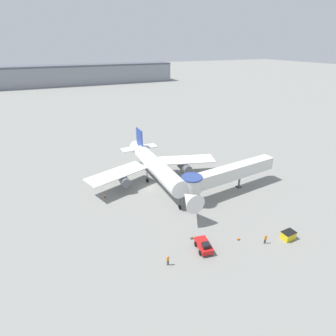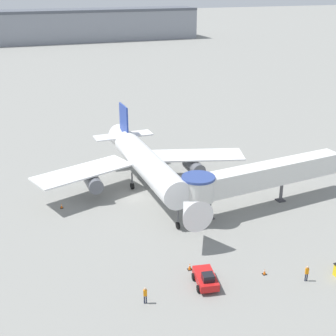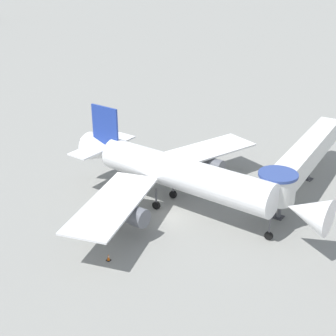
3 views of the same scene
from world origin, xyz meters
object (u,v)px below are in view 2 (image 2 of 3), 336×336
traffic_cone_apron_front (265,272)px  traffic_cone_near_nose (190,267)px  traffic_cone_port_wing (61,206)px  ground_crew_marshaller (307,272)px  pushback_tug_red (206,279)px  main_airplane (147,165)px  jet_bridge (254,177)px  ground_crew_wing_walker (145,294)px

traffic_cone_apron_front → traffic_cone_near_nose: bearing=153.6°
traffic_cone_port_wing → ground_crew_marshaller: ground_crew_marshaller is taller
traffic_cone_port_wing → traffic_cone_apron_front: bearing=-51.9°
ground_crew_marshaller → pushback_tug_red: bearing=3.1°
main_airplane → jet_bridge: bearing=-40.2°
traffic_cone_port_wing → ground_crew_marshaller: size_ratio=0.39×
main_airplane → jet_bridge: 14.89m
jet_bridge → traffic_cone_near_nose: jet_bridge is taller
ground_crew_marshaller → ground_crew_wing_walker: (-16.25, 2.22, 0.01)m
ground_crew_marshaller → ground_crew_wing_walker: bearing=11.4°
pushback_tug_red → ground_crew_wing_walker: pushback_tug_red is taller
pushback_tug_red → traffic_cone_port_wing: (-11.02, 21.87, -0.47)m
jet_bridge → ground_crew_wing_walker: jet_bridge is taller
pushback_tug_red → traffic_cone_near_nose: pushback_tug_red is taller
pushback_tug_red → traffic_cone_apron_front: bearing=5.8°
ground_crew_marshaller → main_airplane: bearing=-52.2°
pushback_tug_red → ground_crew_wing_walker: size_ratio=2.23×
main_airplane → traffic_cone_apron_front: bearing=-78.7°
ground_crew_marshaller → ground_crew_wing_walker: 16.40m
jet_bridge → traffic_cone_near_nose: 17.31m
traffic_cone_near_nose → main_airplane: bearing=85.2°
traffic_cone_port_wing → ground_crew_wing_walker: (4.56, -22.47, 0.69)m
pushback_tug_red → ground_crew_marshaller: 10.18m
ground_crew_marshaller → traffic_cone_apron_front: bearing=-16.7°
main_airplane → traffic_cone_near_nose: bearing=-96.3°
main_airplane → traffic_cone_apron_front: (5.26, -23.07, -3.95)m
traffic_cone_near_nose → ground_crew_wing_walker: ground_crew_wing_walker is taller
jet_bridge → pushback_tug_red: 18.87m
traffic_cone_apron_front → traffic_cone_port_wing: bearing=128.1°
ground_crew_marshaller → ground_crew_wing_walker: ground_crew_wing_walker is taller
pushback_tug_red → traffic_cone_near_nose: 3.08m
jet_bridge → ground_crew_marshaller: (-3.04, -16.19, -3.41)m
pushback_tug_red → traffic_cone_near_nose: (-0.46, 3.02, -0.42)m
ground_crew_wing_walker → main_airplane: bearing=-97.2°
traffic_cone_apron_front → ground_crew_marshaller: size_ratio=0.38×
pushback_tug_red → main_airplane: bearing=96.4°
jet_bridge → traffic_cone_apron_front: (-6.37, -13.77, -4.10)m
traffic_cone_port_wing → jet_bridge: bearing=-19.6°
ground_crew_wing_walker → traffic_cone_port_wing: bearing=-67.6°
main_airplane → traffic_cone_port_wing: 12.85m
jet_bridge → traffic_cone_apron_front: jet_bridge is taller
jet_bridge → traffic_cone_near_nose: size_ratio=30.60×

